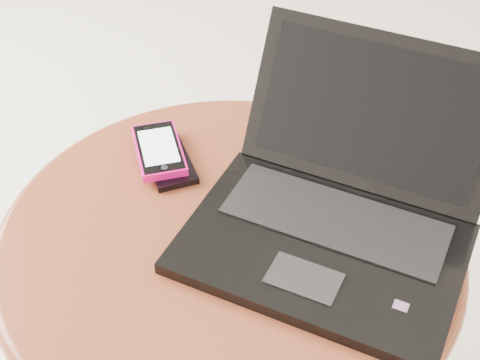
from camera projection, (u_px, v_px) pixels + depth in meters
The scene contains 4 objects.
table at pixel (230, 283), 0.90m from camera, with size 0.58×0.58×0.46m.
laptop at pixel (337, 207), 0.82m from camera, with size 0.36×0.36×0.19m.
phone_black at pixel (168, 161), 0.93m from camera, with size 0.12×0.11×0.01m.
phone_pink at pixel (159, 150), 0.93m from camera, with size 0.12×0.12×0.01m.
Camera 1 is at (0.39, -0.53, 1.06)m, focal length 50.96 mm.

